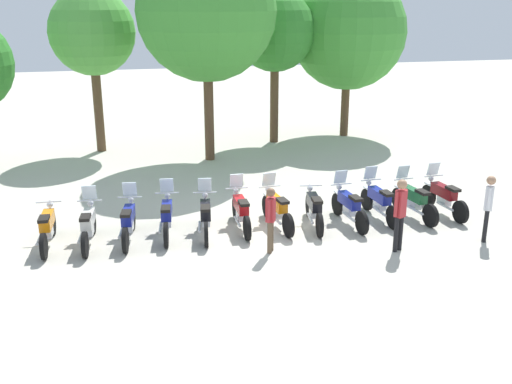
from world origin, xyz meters
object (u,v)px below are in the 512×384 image
(motorcycle_6, at_px, (277,208))
(motorcycle_10, at_px, (413,200))
(motorcycle_3, at_px, (167,216))
(motorcycle_1, at_px, (88,225))
(motorcycle_2, at_px, (128,221))
(person_1, at_px, (400,209))
(person_0, at_px, (488,203))
(tree_1, at_px, (92,33))
(tree_2, at_px, (206,11))
(motorcycle_0, at_px, (47,227))
(motorcycle_5, at_px, (241,210))
(motorcycle_7, at_px, (314,208))
(motorcycle_4, at_px, (206,216))
(tree_3, at_px, (275,32))
(motorcycle_11, at_px, (444,196))
(motorcycle_9, at_px, (379,201))
(person_2, at_px, (271,215))
(motorcycle_8, at_px, (349,206))
(tree_4, at_px, (348,32))

(motorcycle_6, xyz_separation_m, motorcycle_10, (3.93, -0.22, 0.00))
(motorcycle_3, bearing_deg, motorcycle_1, 102.56)
(motorcycle_2, xyz_separation_m, person_1, (6.35, -2.27, 0.57))
(person_0, relative_size, tree_1, 0.27)
(tree_2, bearing_deg, motorcycle_0, -125.67)
(tree_1, bearing_deg, motorcycle_5, -69.49)
(motorcycle_7, bearing_deg, motorcycle_4, 96.54)
(motorcycle_0, bearing_deg, tree_3, -38.48)
(motorcycle_11, bearing_deg, motorcycle_3, 84.39)
(motorcycle_4, xyz_separation_m, motorcycle_10, (5.88, -0.13, 0.00))
(motorcycle_2, bearing_deg, motorcycle_0, 96.46)
(motorcycle_9, bearing_deg, tree_3, -0.46)
(tree_1, bearing_deg, person_2, -70.64)
(person_2, xyz_separation_m, tree_3, (3.23, 11.37, 3.67))
(motorcycle_10, relative_size, person_1, 1.20)
(motorcycle_10, bearing_deg, motorcycle_8, 85.32)
(motorcycle_9, distance_m, motorcycle_10, 0.99)
(motorcycle_5, relative_size, motorcycle_10, 1.00)
(motorcycle_7, relative_size, person_0, 1.26)
(motorcycle_0, xyz_separation_m, motorcycle_2, (1.97, -0.08, 0.01))
(motorcycle_1, distance_m, motorcycle_10, 8.83)
(tree_4, bearing_deg, motorcycle_6, -120.55)
(motorcycle_6, relative_size, motorcycle_8, 1.00)
(motorcycle_10, bearing_deg, motorcycle_4, 82.76)
(motorcycle_6, distance_m, motorcycle_11, 4.91)
(person_0, xyz_separation_m, person_1, (-2.44, -0.05, 0.07))
(motorcycle_2, height_order, motorcycle_9, same)
(motorcycle_3, bearing_deg, tree_2, -9.99)
(motorcycle_0, bearing_deg, motorcycle_11, -88.35)
(motorcycle_0, distance_m, tree_4, 16.20)
(tree_4, bearing_deg, motorcycle_5, -124.63)
(motorcycle_7, xyz_separation_m, motorcycle_10, (2.94, -0.03, 0.01))
(motorcycle_9, relative_size, tree_2, 0.27)
(person_2, bearing_deg, motorcycle_2, -174.92)
(motorcycle_3, relative_size, tree_1, 0.34)
(motorcycle_11, distance_m, tree_2, 10.62)
(motorcycle_9, xyz_separation_m, motorcycle_10, (0.98, -0.14, 0.00))
(motorcycle_2, bearing_deg, motorcycle_1, 101.40)
(motorcycle_9, height_order, motorcycle_10, same)
(motorcycle_0, bearing_deg, motorcycle_2, -89.43)
(motorcycle_5, bearing_deg, motorcycle_8, -95.40)
(motorcycle_10, height_order, person_1, person_1)
(motorcycle_0, distance_m, motorcycle_3, 2.95)
(person_1, bearing_deg, motorcycle_8, 169.11)
(motorcycle_11, bearing_deg, tree_2, 31.97)
(motorcycle_1, height_order, tree_3, tree_3)
(person_2, bearing_deg, motorcycle_5, 133.15)
(motorcycle_6, bearing_deg, motorcycle_2, 84.59)
(motorcycle_11, bearing_deg, person_0, 175.16)
(person_1, bearing_deg, motorcycle_5, -148.48)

